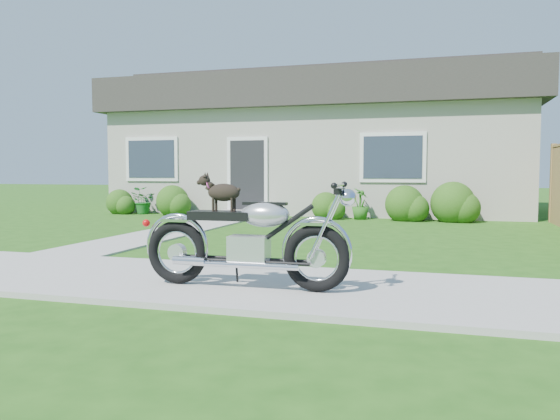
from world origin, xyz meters
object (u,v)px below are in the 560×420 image
Objects in this scene: house at (322,143)px; potted_plant_left at (142,201)px; potted_plant_right at (360,204)px; motorcycle_with_dog at (248,239)px.

house is 16.25× the size of potted_plant_left.
house is at bearing 116.80° from potted_plant_right.
house is 12.52m from motorcycle_with_dog.
house reaches higher than motorcycle_with_dog.
potted_plant_right is at bearing 89.92° from motorcycle_with_dog.
motorcycle_with_dog is (0.11, -8.83, 0.14)m from potted_plant_right.
motorcycle_with_dog reaches higher than potted_plant_left.
house is 5.67× the size of motorcycle_with_dog.
potted_plant_left is at bearing -143.19° from house.
potted_plant_right is (1.74, -3.44, -1.75)m from house.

